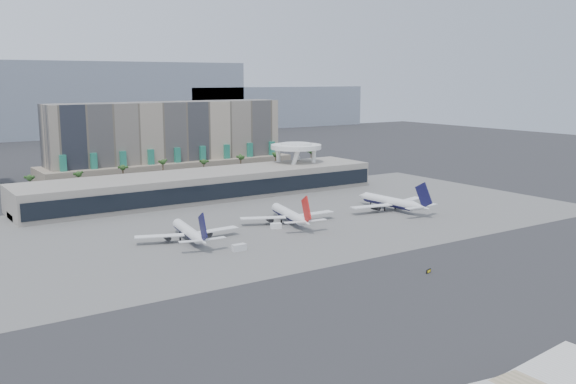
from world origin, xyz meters
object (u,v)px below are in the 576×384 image
service_vehicle_b (276,226)px  taxiway_sign (429,271)px  airliner_left (189,232)px  airliner_right (392,202)px  service_vehicle_a (239,248)px  airliner_centre (289,215)px

service_vehicle_b → taxiway_sign: service_vehicle_b is taller
airliner_left → airliner_right: bearing=8.4°
airliner_left → airliner_right: airliner_right is taller
airliner_right → service_vehicle_a: 87.14m
airliner_centre → airliner_right: bearing=8.2°
airliner_right → airliner_centre: bearing=172.6°
airliner_left → airliner_centre: size_ratio=0.96×
airliner_left → service_vehicle_a: airliner_left is taller
taxiway_sign → airliner_left: bearing=101.2°
service_vehicle_a → service_vehicle_b: (26.64, 19.64, -0.11)m
airliner_centre → service_vehicle_b: size_ratio=10.01×
airliner_right → service_vehicle_a: airliner_right is taller
taxiway_sign → airliner_centre: bearing=69.3°
airliner_centre → service_vehicle_b: bearing=-141.6°
airliner_left → taxiway_sign: 82.29m
service_vehicle_a → airliner_right: bearing=11.0°
airliner_right → service_vehicle_b: (-58.04, -0.77, -2.61)m
airliner_left → airliner_centre: (43.57, 3.56, 0.15)m
service_vehicle_b → airliner_left: bearing=-165.2°
airliner_right → taxiway_sign: bearing=-129.1°
service_vehicle_b → airliner_right: bearing=16.9°
airliner_centre → service_vehicle_a: size_ratio=8.58×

